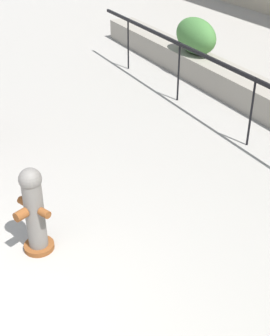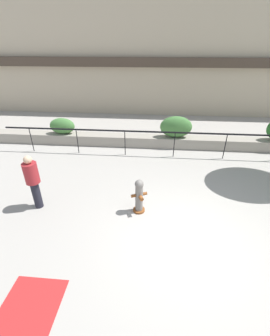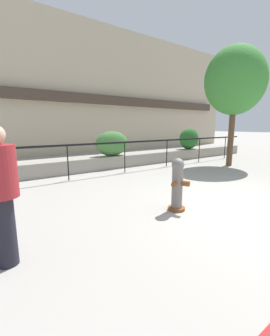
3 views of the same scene
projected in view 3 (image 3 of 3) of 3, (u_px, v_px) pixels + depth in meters
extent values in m
plane|color=#9E9991|center=(259.00, 212.00, 4.51)|extent=(120.00, 120.00, 0.00)
cube|color=tan|center=(58.00, 87.00, 13.31)|extent=(30.00, 1.00, 8.00)
cube|color=#3F3328|center=(63.00, 97.00, 12.89)|extent=(27.00, 0.36, 0.56)
cube|color=gray|center=(110.00, 162.00, 9.23)|extent=(18.00, 0.70, 0.50)
cube|color=black|center=(125.00, 142.00, 8.20)|extent=(15.00, 0.05, 0.06)
cylinder|color=black|center=(68.00, 163.00, 7.06)|extent=(0.04, 0.04, 1.15)
cylinder|color=black|center=(125.00, 157.00, 8.30)|extent=(0.04, 0.04, 1.15)
cylinder|color=black|center=(167.00, 153.00, 9.53)|extent=(0.04, 0.04, 1.15)
cylinder|color=black|center=(199.00, 150.00, 10.77)|extent=(0.04, 0.04, 1.15)
cylinder|color=black|center=(225.00, 147.00, 12.01)|extent=(0.04, 0.04, 1.15)
ellipsoid|color=#427538|center=(112.00, 144.00, 9.16)|extent=(1.48, 0.65, 1.00)
ellipsoid|color=#235B23|center=(189.00, 139.00, 11.86)|extent=(1.29, 0.67, 1.09)
cylinder|color=brown|center=(176.00, 208.00, 4.65)|extent=(0.46, 0.46, 0.06)
cylinder|color=slate|center=(177.00, 187.00, 4.56)|extent=(0.29, 0.29, 0.85)
sphere|color=slate|center=(178.00, 164.00, 4.48)|extent=(0.25, 0.25, 0.25)
cylinder|color=brown|center=(186.00, 183.00, 4.45)|extent=(0.16, 0.17, 0.11)
cylinder|color=brown|center=(174.00, 184.00, 4.40)|extent=(0.15, 0.13, 0.09)
cylinder|color=brown|center=(180.00, 181.00, 4.69)|extent=(0.15, 0.13, 0.09)
cylinder|color=brown|center=(231.00, 138.00, 9.65)|extent=(0.24, 0.24, 2.42)
ellipsoid|color=#387F33|center=(235.00, 81.00, 9.22)|extent=(2.63, 2.37, 2.76)
cylinder|color=black|center=(5.00, 232.00, 2.74)|extent=(0.32, 0.32, 0.88)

